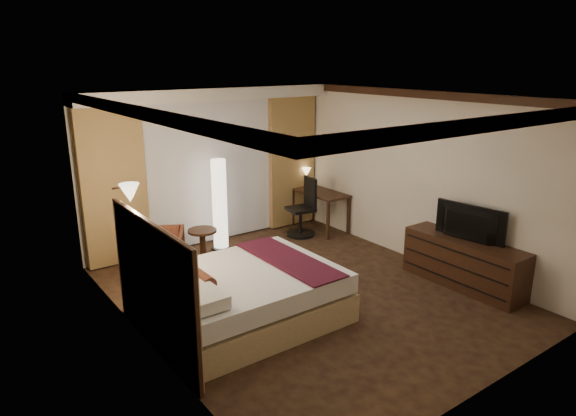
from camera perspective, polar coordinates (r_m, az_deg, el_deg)
floor at (r=7.27m, az=1.89°, el=-9.46°), size 4.50×5.50×0.01m
ceiling at (r=6.56m, az=2.11°, el=12.30°), size 4.50×5.50×0.01m
back_wall at (r=9.05m, az=-8.86°, el=4.59°), size 4.50×0.02×2.70m
left_wall at (r=5.74m, az=-16.00°, el=-2.72°), size 0.02×5.50×2.70m
right_wall at (r=8.33m, az=14.28°, el=3.27°), size 0.02×5.50×2.70m
crown_molding at (r=6.56m, az=2.11°, el=11.77°), size 4.50×5.50×0.12m
soffit at (r=8.66m, az=-8.43°, el=12.45°), size 4.50×0.50×0.20m
curtain_sheer at (r=9.00m, az=-8.59°, el=3.89°), size 2.48×0.04×2.45m
curtain_left_drape at (r=8.32m, az=-18.79°, el=2.17°), size 1.00×0.14×2.45m
curtain_right_drape at (r=9.84m, az=0.38°, el=5.13°), size 1.00×0.14×2.45m
wall_sconce at (r=6.38m, az=-17.19°, el=1.62°), size 0.24×0.24×0.24m
bed at (r=6.47m, az=-4.85°, el=-9.67°), size 2.25×1.76×0.66m
headboard at (r=5.85m, az=-14.58°, el=-8.58°), size 0.12×2.06×1.50m
armchair at (r=8.09m, az=-13.99°, el=-4.44°), size 0.93×0.91×0.72m
side_table at (r=8.44m, az=-9.43°, el=-4.03°), size 0.47×0.47×0.51m
floor_lamp at (r=8.70m, az=-7.60°, el=0.37°), size 0.33×0.33×1.58m
desk at (r=9.76m, az=3.57°, el=-0.29°), size 0.55×1.15×0.75m
desk_lamp at (r=9.94m, az=2.05°, el=3.29°), size 0.18×0.18×0.34m
office_chair at (r=9.37m, az=1.41°, el=0.10°), size 0.60×0.60×1.09m
dresser at (r=7.79m, az=18.94°, el=-5.77°), size 0.50×1.79×0.70m
television at (r=7.55m, az=19.26°, el=-1.28°), size 0.72×1.10×0.14m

